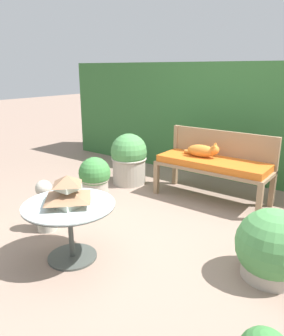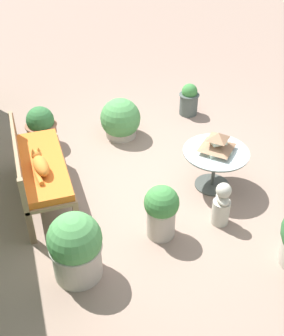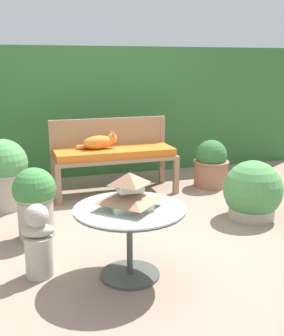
# 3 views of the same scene
# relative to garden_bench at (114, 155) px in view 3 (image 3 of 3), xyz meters

# --- Properties ---
(ground) EXTENTS (30.00, 30.00, 0.00)m
(ground) POSITION_rel_garden_bench_xyz_m (-0.08, -1.25, -0.46)
(ground) COLOR gray
(foliage_hedge_back) EXTENTS (6.40, 0.89, 1.72)m
(foliage_hedge_back) POSITION_rel_garden_bench_xyz_m (-0.08, 1.31, 0.40)
(foliage_hedge_back) COLOR #336633
(foliage_hedge_back) RESTS_ON ground
(garden_bench) EXTENTS (1.43, 0.54, 0.54)m
(garden_bench) POSITION_rel_garden_bench_xyz_m (0.00, 0.00, 0.00)
(garden_bench) COLOR #937556
(garden_bench) RESTS_ON ground
(bench_backrest) EXTENTS (1.43, 0.06, 0.86)m
(bench_backrest) POSITION_rel_garden_bench_xyz_m (0.00, 0.25, 0.17)
(bench_backrest) COLOR #937556
(bench_backrest) RESTS_ON ground
(cat) EXTENTS (0.49, 0.21, 0.21)m
(cat) POSITION_rel_garden_bench_xyz_m (-0.16, 0.03, 0.16)
(cat) COLOR orange
(cat) RESTS_ON garden_bench
(patio_table) EXTENTS (0.79, 0.79, 0.52)m
(patio_table) POSITION_rel_garden_bench_xyz_m (-0.39, -1.99, -0.04)
(patio_table) COLOR #424742
(patio_table) RESTS_ON ground
(pagoda_birdhouse) EXTENTS (0.37, 0.37, 0.26)m
(pagoda_birdhouse) POSITION_rel_garden_bench_xyz_m (-0.39, -1.99, 0.17)
(pagoda_birdhouse) COLOR #B2BCA8
(pagoda_birdhouse) RESTS_ON patio_table
(garden_bust) EXTENTS (0.26, 0.20, 0.55)m
(garden_bust) POSITION_rel_garden_bench_xyz_m (-1.01, -1.79, -0.20)
(garden_bust) COLOR #B7B2A3
(garden_bust) RESTS_ON ground
(potted_plant_bench_right) EXTENTS (0.45, 0.45, 0.59)m
(potted_plant_bench_right) POSITION_rel_garden_bench_xyz_m (1.21, -0.10, -0.17)
(potted_plant_bench_right) COLOR #9E664C
(potted_plant_bench_right) RESTS_ON ground
(potted_plant_table_near) EXTENTS (0.58, 0.58, 0.58)m
(potted_plant_table_near) POSITION_rel_garden_bench_xyz_m (1.10, -1.22, -0.20)
(potted_plant_table_near) COLOR #ADA393
(potted_plant_table_near) RESTS_ON ground
(potted_plant_table_far) EXTENTS (0.52, 0.52, 0.74)m
(potted_plant_table_far) POSITION_rel_garden_bench_xyz_m (-1.24, -0.14, -0.09)
(potted_plant_table_far) COLOR #ADA393
(potted_plant_table_far) RESTS_ON ground
(potted_plant_bench_left) EXTENTS (0.37, 0.37, 0.64)m
(potted_plant_bench_left) POSITION_rel_garden_bench_xyz_m (-0.98, -1.09, -0.11)
(potted_plant_bench_left) COLOR #ADA393
(potted_plant_bench_left) RESTS_ON ground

